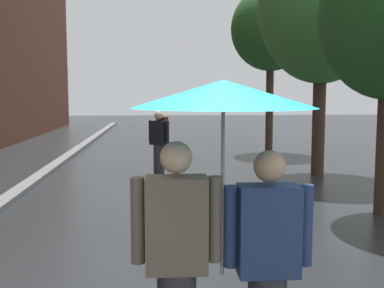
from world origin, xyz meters
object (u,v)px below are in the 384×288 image
(street_tree_2, at_px, (322,6))
(street_tree_3, at_px, (271,30))
(couple_under_umbrella, at_px, (222,182))
(pedestrian_walking_midground, at_px, (159,142))

(street_tree_2, distance_m, street_tree_3, 4.43)
(couple_under_umbrella, bearing_deg, street_tree_3, 75.19)
(pedestrian_walking_midground, bearing_deg, street_tree_2, 0.81)
(street_tree_2, xyz_separation_m, couple_under_umbrella, (-3.52, -8.27, -2.63))
(pedestrian_walking_midground, bearing_deg, street_tree_3, 50.22)
(street_tree_3, distance_m, couple_under_umbrella, 13.40)
(street_tree_2, distance_m, couple_under_umbrella, 9.36)
(street_tree_2, bearing_deg, pedestrian_walking_midground, -179.19)
(street_tree_2, xyz_separation_m, street_tree_3, (-0.16, 4.43, 0.03))
(couple_under_umbrella, bearing_deg, street_tree_2, 66.96)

